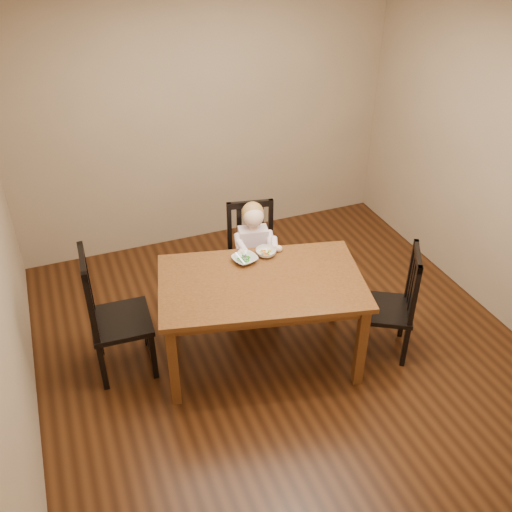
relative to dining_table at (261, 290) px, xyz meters
name	(u,v)px	position (x,y,z in m)	size (l,w,h in m)	color
room	(283,206)	(0.21, 0.08, 0.65)	(4.01, 4.01, 2.71)	#41210D
dining_table	(261,290)	(0.00, 0.00, 0.00)	(1.75, 1.27, 0.79)	#4A2811
chair_child	(253,259)	(0.20, 0.72, -0.21)	(0.51, 0.49, 1.01)	black
chair_left	(113,316)	(-1.12, 0.31, -0.16)	(0.48, 0.50, 1.11)	black
chair_right	(393,305)	(1.04, -0.30, -0.22)	(0.57, 0.57, 0.99)	black
toddler	(254,248)	(0.19, 0.67, -0.06)	(0.34, 0.42, 0.58)	white
bowl_peas	(245,259)	(-0.03, 0.29, 0.12)	(0.19, 0.19, 0.05)	white
bowl_veg	(266,252)	(0.17, 0.32, 0.12)	(0.17, 0.17, 0.05)	white
fork	(240,259)	(-0.07, 0.28, 0.14)	(0.05, 0.12, 0.05)	silver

